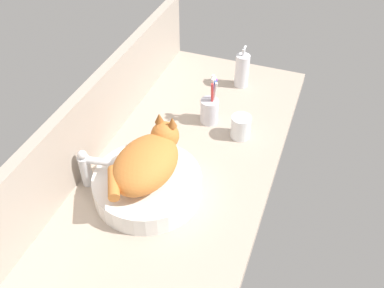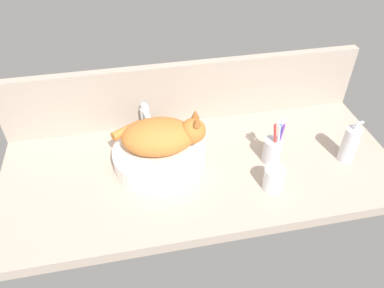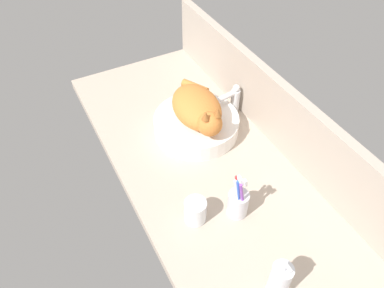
# 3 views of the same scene
# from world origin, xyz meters

# --- Properties ---
(ground_plane) EXTENTS (1.39, 0.60, 0.04)m
(ground_plane) POSITION_xyz_m (0.00, 0.00, -0.02)
(ground_plane) COLOR #B2A08E
(backsplash_panel) EXTENTS (1.39, 0.04, 0.26)m
(backsplash_panel) POSITION_xyz_m (0.00, 0.28, 0.13)
(backsplash_panel) COLOR #AD9E8E
(backsplash_panel) RESTS_ON ground_plane
(sink_basin) EXTENTS (0.33, 0.33, 0.07)m
(sink_basin) POSITION_xyz_m (-0.14, 0.04, 0.03)
(sink_basin) COLOR white
(sink_basin) RESTS_ON ground_plane
(cat) EXTENTS (0.32, 0.19, 0.14)m
(cat) POSITION_xyz_m (-0.13, 0.04, 0.12)
(cat) COLOR #CC7533
(cat) RESTS_ON sink_basin
(faucet) EXTENTS (0.04, 0.12, 0.14)m
(faucet) POSITION_xyz_m (-0.17, 0.23, 0.07)
(faucet) COLOR silver
(faucet) RESTS_ON ground_plane
(soap_dispenser) EXTENTS (0.06, 0.06, 0.17)m
(soap_dispenser) POSITION_xyz_m (0.52, -0.07, 0.07)
(soap_dispenser) COLOR silver
(soap_dispenser) RESTS_ON ground_plane
(toothbrush_cup) EXTENTS (0.07, 0.07, 0.19)m
(toothbrush_cup) POSITION_xyz_m (0.26, -0.02, 0.05)
(toothbrush_cup) COLOR silver
(toothbrush_cup) RESTS_ON ground_plane
(water_glass) EXTENTS (0.07, 0.07, 0.08)m
(water_glass) POSITION_xyz_m (0.21, -0.15, 0.04)
(water_glass) COLOR white
(water_glass) RESTS_ON ground_plane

